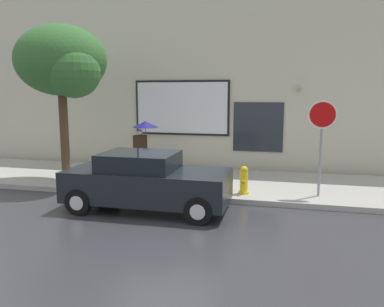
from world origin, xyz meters
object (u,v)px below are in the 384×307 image
at_px(fire_hydrant, 244,180).
at_px(street_tree, 63,63).
at_px(stop_sign, 322,129).
at_px(parked_car, 146,182).
at_px(pedestrian_with_umbrella, 144,133).

distance_m(fire_hydrant, street_tree, 6.53).
distance_m(fire_hydrant, stop_sign, 2.49).
bearing_deg(parked_car, stop_sign, 22.54).
height_order(pedestrian_with_umbrella, stop_sign, stop_sign).
relative_size(parked_car, street_tree, 0.84).
height_order(pedestrian_with_umbrella, street_tree, street_tree).
xyz_separation_m(pedestrian_with_umbrella, street_tree, (-1.92, -1.71, 2.26)).
distance_m(parked_car, pedestrian_with_umbrella, 3.94).
relative_size(parked_car, pedestrian_with_umbrella, 2.24).
distance_m(parked_car, fire_hydrant, 2.79).
distance_m(pedestrian_with_umbrella, stop_sign, 6.00).
height_order(parked_car, fire_hydrant, parked_car).
bearing_deg(street_tree, pedestrian_with_umbrella, 41.74).
relative_size(street_tree, stop_sign, 1.87).
height_order(parked_car, pedestrian_with_umbrella, pedestrian_with_umbrella).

